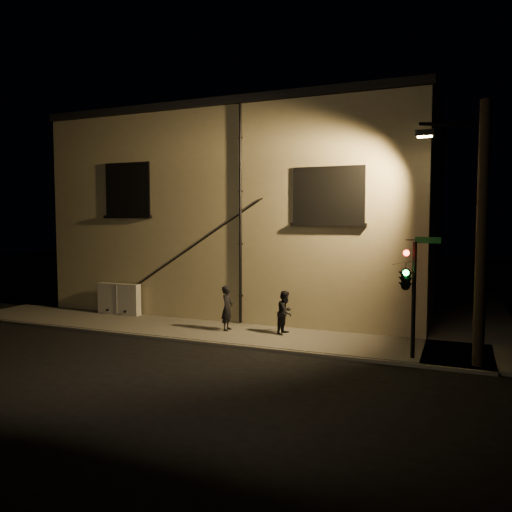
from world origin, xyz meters
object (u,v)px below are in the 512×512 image
at_px(streetlamp_pole, 478,229).
at_px(pedestrian_b, 285,312).
at_px(pedestrian_a, 227,308).
at_px(utility_cabinet, 119,299).
at_px(traffic_signal, 406,277).

bearing_deg(streetlamp_pole, pedestrian_b, 165.69).
relative_size(pedestrian_a, pedestrian_b, 1.06).
relative_size(utility_cabinet, traffic_signal, 0.57).
bearing_deg(pedestrian_a, utility_cabinet, 73.64).
bearing_deg(pedestrian_b, traffic_signal, -103.87).
bearing_deg(pedestrian_a, streetlamp_pole, -104.71).
bearing_deg(pedestrian_b, utility_cabinet, 91.43).
relative_size(pedestrian_b, traffic_signal, 0.43).
distance_m(pedestrian_b, traffic_signal, 4.79).
relative_size(utility_cabinet, streetlamp_pole, 0.27).
bearing_deg(streetlamp_pole, utility_cabinet, 170.54).
height_order(traffic_signal, streetlamp_pole, streetlamp_pole).
bearing_deg(traffic_signal, pedestrian_b, 159.15).
height_order(pedestrian_a, pedestrian_b, pedestrian_a).
distance_m(pedestrian_b, streetlamp_pole, 6.93).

